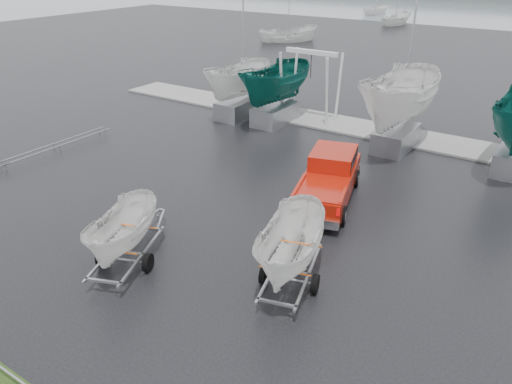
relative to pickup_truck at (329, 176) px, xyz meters
name	(u,v)px	position (x,y,z in m)	size (l,w,h in m)	color
ground_plane	(176,203)	(-4.94, -3.92, -0.97)	(120.00, 120.00, 0.00)	black
dock	(322,121)	(-4.94, 9.08, -0.92)	(30.00, 3.00, 0.12)	gray
pickup_truck	(329,176)	(0.00, 0.00, 0.00)	(3.34, 5.89, 1.86)	#9B1508
trailer_hitched	(293,205)	(1.71, -6.04, 1.77)	(2.13, 3.79, 5.04)	gray
trailer_parked	(120,198)	(-3.26, -8.09, 1.46)	(2.43, 3.78, 4.45)	gray
boat_hoist	(311,75)	(-5.83, 9.08, 1.70)	(3.30, 2.18, 4.12)	silver
keelboat_0	(239,59)	(-9.59, 7.08, 2.54)	(2.22, 3.20, 10.39)	gray
keelboat_1	(277,58)	(-7.10, 7.28, 2.86)	(2.41, 3.20, 7.52)	gray
keelboat_2	(406,58)	(0.32, 7.08, 3.67)	(2.92, 3.20, 11.10)	gray
mast_rack_0	(56,145)	(-13.94, -2.92, -0.62)	(0.56, 6.50, 0.06)	gray
moored_boat_0	(288,41)	(-21.52, 33.29, -0.96)	(3.73, 3.73, 11.47)	silver
moored_boat_1	(395,25)	(-16.27, 53.53, -0.96)	(2.77, 2.83, 11.24)	silver
moored_boat_4	(375,14)	(-23.26, 63.87, -0.96)	(2.70, 2.73, 10.83)	silver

